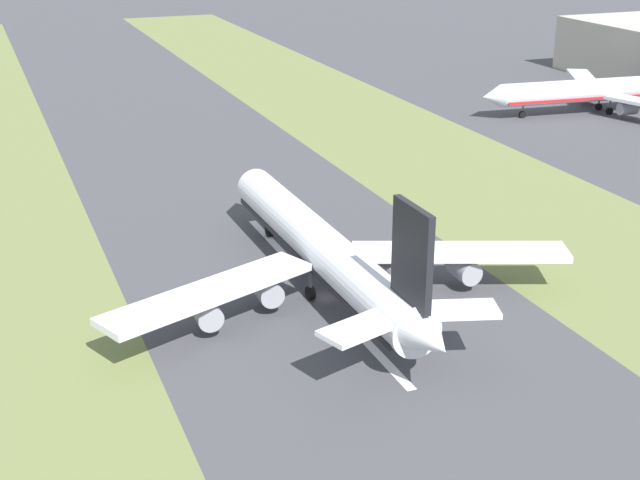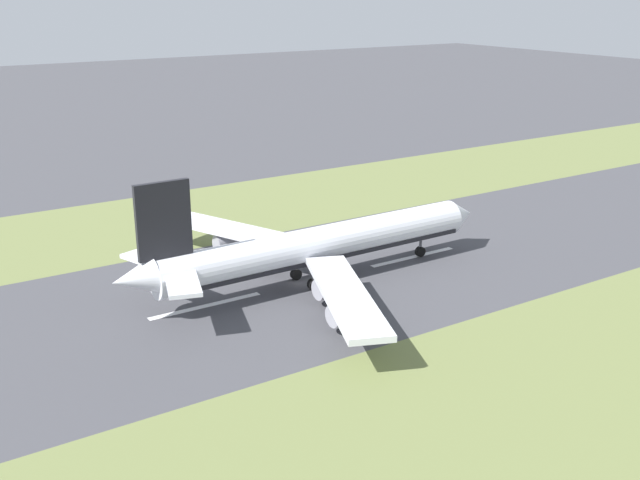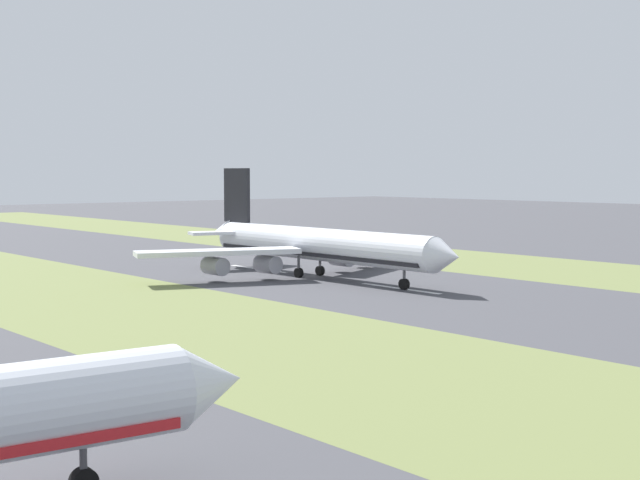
# 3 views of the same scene
# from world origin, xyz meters

# --- Properties ---
(ground_plane) EXTENTS (800.00, 800.00, 0.00)m
(ground_plane) POSITION_xyz_m (0.00, 0.00, 0.00)
(ground_plane) COLOR #424247
(grass_median_west) EXTENTS (40.00, 600.00, 0.01)m
(grass_median_west) POSITION_xyz_m (-45.00, 0.00, 0.00)
(grass_median_west) COLOR olive
(grass_median_west) RESTS_ON ground
(grass_median_east) EXTENTS (40.00, 600.00, 0.01)m
(grass_median_east) POSITION_xyz_m (45.00, 0.00, 0.00)
(grass_median_east) COLOR olive
(grass_median_east) RESTS_ON ground
(centreline_dash_near) EXTENTS (1.20, 18.00, 0.01)m
(centreline_dash_near) POSITION_xyz_m (0.00, -56.67, 0.01)
(centreline_dash_near) COLOR silver
(centreline_dash_near) RESTS_ON ground
(centreline_dash_mid) EXTENTS (1.20, 18.00, 0.01)m
(centreline_dash_mid) POSITION_xyz_m (0.00, -16.67, 0.01)
(centreline_dash_mid) COLOR silver
(centreline_dash_mid) RESTS_ON ground
(centreline_dash_far) EXTENTS (1.20, 18.00, 0.01)m
(centreline_dash_far) POSITION_xyz_m (0.00, 23.33, 0.01)
(centreline_dash_far) COLOR silver
(centreline_dash_far) RESTS_ON ground
(airplane_main_jet) EXTENTS (64.13, 67.05, 20.20)m
(airplane_main_jet) POSITION_xyz_m (0.64, 1.43, 6.02)
(airplane_main_jet) COLOR silver
(airplane_main_jet) RESTS_ON ground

